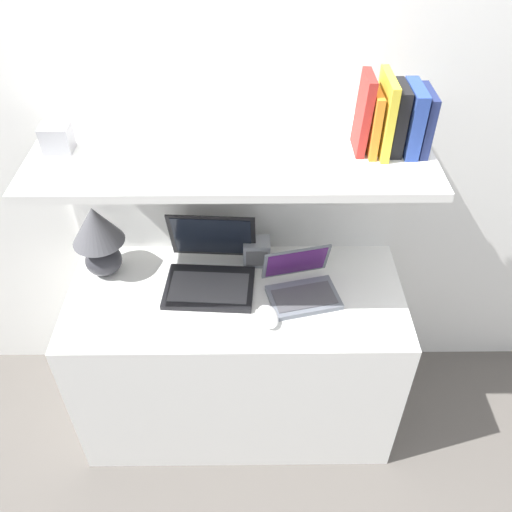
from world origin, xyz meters
TOP-DOWN VIEW (x-y plane):
  - ground_plane at (0.00, 0.00)m, footprint 12.00×12.00m
  - wall_back at (0.00, 0.61)m, footprint 6.00×0.05m
  - desk at (0.00, 0.27)m, footprint 1.24×0.55m
  - back_riser at (0.00, 0.57)m, footprint 1.24×0.04m
  - shelf at (0.00, 0.34)m, footprint 1.24×0.49m
  - table_lamp at (-0.50, 0.41)m, footprint 0.19×0.19m
  - laptop_large at (-0.09, 0.35)m, footprint 0.34×0.32m
  - laptop_small at (0.24, 0.28)m, footprint 0.29×0.27m
  - computer_mouse at (0.12, 0.15)m, footprint 0.09×0.13m
  - router_box at (0.08, 0.46)m, footprint 0.10×0.09m
  - book_navy at (0.57, 0.34)m, footprint 0.03×0.15m
  - book_blue at (0.54, 0.34)m, footprint 0.04×0.16m
  - book_black at (0.49, 0.34)m, footprint 0.03×0.13m
  - book_yellow at (0.45, 0.34)m, footprint 0.02×0.18m
  - book_orange at (0.42, 0.34)m, footprint 0.02×0.15m
  - book_red at (0.39, 0.34)m, footprint 0.04×0.12m
  - shelf_gadget at (-0.53, 0.34)m, footprint 0.09×0.07m

SIDE VIEW (x-z plane):
  - ground_plane at x=0.00m, z-range 0.00..0.00m
  - desk at x=0.00m, z-range 0.00..0.72m
  - back_riser at x=0.00m, z-range 0.00..1.26m
  - computer_mouse at x=0.12m, z-range 0.72..0.76m
  - laptop_small at x=0.24m, z-range 0.68..0.84m
  - router_box at x=0.08m, z-range 0.72..0.83m
  - laptop_large at x=-0.09m, z-range 0.65..0.90m
  - table_lamp at x=-0.50m, z-range 0.75..1.05m
  - wall_back at x=0.00m, z-range 0.00..2.40m
  - shelf at x=0.00m, z-range 1.26..1.29m
  - shelf_gadget at x=-0.53m, z-range 1.29..1.37m
  - book_navy at x=0.57m, z-range 1.29..1.47m
  - book_orange at x=0.42m, z-range 1.29..1.48m
  - book_blue at x=0.54m, z-range 1.29..1.49m
  - book_black at x=0.49m, z-range 1.29..1.49m
  - book_yellow at x=0.45m, z-range 1.29..1.52m
  - book_red at x=0.39m, z-range 1.29..1.52m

